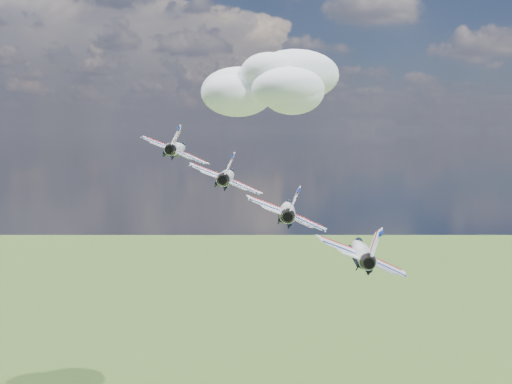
# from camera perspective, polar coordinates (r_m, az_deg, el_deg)

# --- Properties ---
(cloud_far) EXTENTS (70.79, 55.62, 27.81)m
(cloud_far) POSITION_cam_1_polar(r_m,az_deg,el_deg) (291.53, -0.21, 9.99)
(cloud_far) COLOR white
(jet_0) EXTENTS (10.91, 14.49, 7.57)m
(jet_0) POSITION_cam_1_polar(r_m,az_deg,el_deg) (92.72, -6.97, 3.87)
(jet_0) COLOR white
(jet_1) EXTENTS (10.91, 14.49, 7.57)m
(jet_1) POSITION_cam_1_polar(r_m,az_deg,el_deg) (84.23, -2.55, 1.42)
(jet_1) COLOR white
(jet_2) EXTENTS (10.91, 14.49, 7.57)m
(jet_2) POSITION_cam_1_polar(r_m,az_deg,el_deg) (76.54, 2.80, -1.56)
(jet_2) COLOR white
(jet_3) EXTENTS (10.91, 14.49, 7.57)m
(jet_3) POSITION_cam_1_polar(r_m,az_deg,el_deg) (69.91, 9.28, -5.14)
(jet_3) COLOR silver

